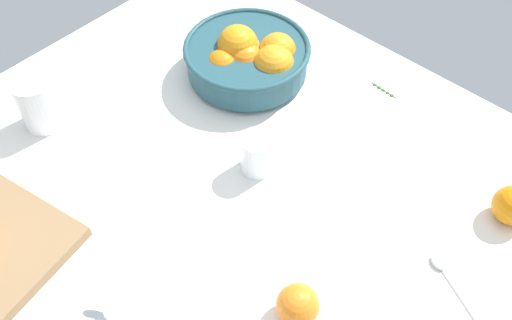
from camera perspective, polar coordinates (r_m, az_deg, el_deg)
name	(u,v)px	position (r cm, az deg, el deg)	size (l,w,h in cm)	color
ground_plane	(254,190)	(107.30, -0.24, -2.98)	(122.33, 97.83, 3.00)	white
fruit_bowl	(249,58)	(123.03, -0.71, 10.05)	(26.72, 26.72, 11.42)	#234C56
juice_glass	(257,155)	(105.88, 0.11, 0.48)	(6.24, 6.24, 8.04)	white
second_glass	(39,105)	(120.42, -20.64, 5.12)	(8.00, 8.00, 11.03)	white
loose_orange_2	(298,305)	(90.31, 4.15, -14.11)	(6.74, 6.74, 6.74)	orange
spoon	(452,284)	(100.12, 18.85, -11.49)	(15.96, 8.91, 1.00)	silver
herb_sprig_0	(383,89)	(125.57, 12.48, 6.84)	(6.78, 1.17, 0.87)	#447D34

